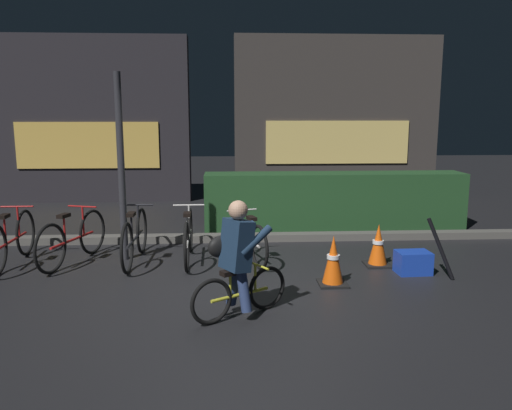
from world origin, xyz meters
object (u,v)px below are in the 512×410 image
Objects in this scene: traffic_cone_near at (333,261)px; parked_bike_right_mid at (248,239)px; parked_bike_leftmost at (11,240)px; parked_bike_center_left at (135,238)px; traffic_cone_far at (378,246)px; closed_umbrella at (441,249)px; cyclist at (236,259)px; parked_bike_left_mid at (73,239)px; blue_crate at (413,262)px; parked_bike_center_right at (188,237)px; street_post at (121,168)px.

parked_bike_right_mid is at bearing 131.63° from traffic_cone_near.
parked_bike_center_left reaches higher than parked_bike_leftmost.
closed_umbrella is at bearing -45.11° from traffic_cone_far.
cyclist is at bearing -139.49° from traffic_cone_far.
closed_umbrella is (2.65, 1.10, -0.23)m from cyclist.
traffic_cone_near is at bearing 5.27° from cyclist.
parked_bike_left_mid is 3.70m from traffic_cone_near.
parked_bike_left_mid reaches higher than blue_crate.
closed_umbrella reaches higher than parked_bike_left_mid.
parked_bike_leftmost is at bearing 90.18° from parked_bike_center_right.
parked_bike_leftmost is 3.33m from parked_bike_right_mid.
traffic_cone_far is at bearing -77.91° from parked_bike_left_mid.
parked_bike_left_mid is 1.94× the size of closed_umbrella.
parked_bike_left_mid is (0.83, 0.05, -0.01)m from parked_bike_leftmost.
blue_crate is (3.81, -0.74, -0.21)m from parked_bike_center_left.
parked_bike_center_right is at bearing -86.66° from parked_bike_center_left.
parked_bike_center_left reaches higher than parked_bike_right_mid.
street_post reaches higher than blue_crate.
parked_bike_center_left is at bearing 91.64° from cyclist.
traffic_cone_far is (4.32, -0.37, -0.07)m from parked_bike_left_mid.
street_post is at bearing 80.56° from parked_bike_center_right.
closed_umbrella reaches higher than parked_bike_right_mid.
closed_umbrella is at bearing -100.03° from parked_bike_leftmost.
parked_bike_center_left is at bearing 5.30° from closed_umbrella.
cyclist is at bearing 41.51° from closed_umbrella.
closed_umbrella is (0.63, -0.63, 0.11)m from traffic_cone_far.
parked_bike_center_left reaches higher than parked_bike_left_mid.
parked_bike_center_right reaches higher than blue_crate.
traffic_cone_far is at bearing -26.15° from closed_umbrella.
parked_bike_right_mid is at bearing 168.55° from traffic_cone_far.
cyclist is at bearing -150.55° from blue_crate.
parked_bike_leftmost is at bearing 9.62° from closed_umbrella.
parked_bike_right_mid is 1.53m from traffic_cone_near.
parked_bike_center_left is (0.88, -0.01, 0.01)m from parked_bike_left_mid.
parked_bike_leftmost reaches higher than parked_bike_left_mid.
street_post reaches higher than parked_bike_right_mid.
parked_bike_left_mid is 5.05m from closed_umbrella.
traffic_cone_near is (4.35, -1.10, -0.06)m from parked_bike_leftmost.
parked_bike_center_right is at bearing -89.19° from parked_bike_leftmost.
closed_umbrella is (5.78, -0.95, 0.04)m from parked_bike_leftmost.
parked_bike_left_mid is at bearing 7.50° from closed_umbrella.
parked_bike_center_left is 3.89m from blue_crate.
closed_umbrella is at bearing 6.00° from traffic_cone_near.
traffic_cone_near is 0.74× the size of closed_umbrella.
parked_bike_right_mid is at bearing -3.21° from closed_umbrella.
traffic_cone_far is (3.44, -0.36, -0.07)m from parked_bike_center_left.
parked_bike_leftmost is 5.16m from traffic_cone_far.
street_post is 3.81m from traffic_cone_far.
blue_crate is at bearing -45.78° from traffic_cone_far.
parked_bike_right_mid is (3.33, 0.05, -0.04)m from parked_bike_leftmost.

